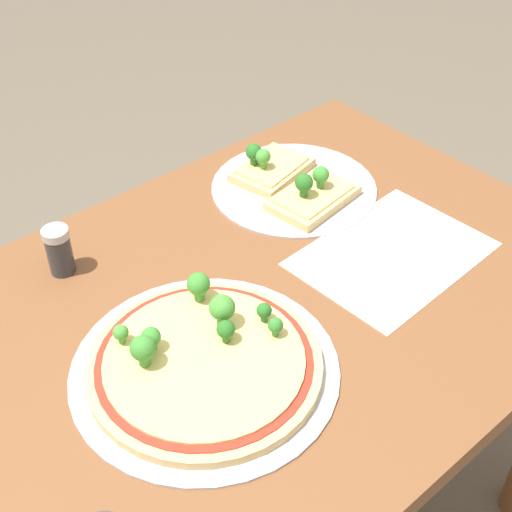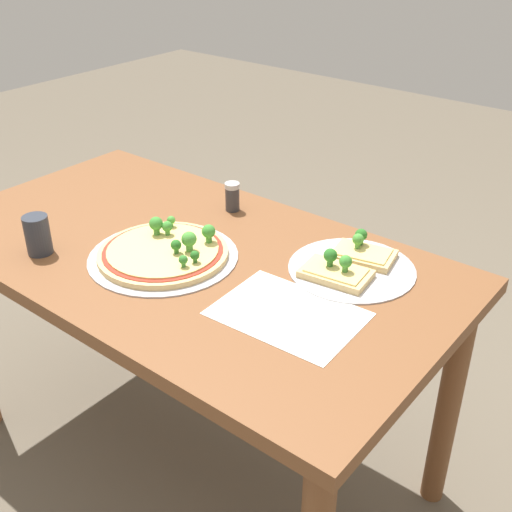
{
  "view_description": "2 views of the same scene",
  "coord_description": "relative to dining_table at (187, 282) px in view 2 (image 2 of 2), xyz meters",
  "views": [
    {
      "loc": [
        0.37,
        0.58,
        1.42
      ],
      "look_at": [
        -0.18,
        -0.06,
        0.72
      ],
      "focal_mm": 50.0,
      "sensor_mm": 36.0,
      "label": 1
    },
    {
      "loc": [
        -0.99,
        0.96,
        1.46
      ],
      "look_at": [
        -0.18,
        -0.06,
        0.72
      ],
      "focal_mm": 45.0,
      "sensor_mm": 36.0,
      "label": 2
    }
  ],
  "objects": [
    {
      "name": "ground_plane",
      "position": [
        0.0,
        0.0,
        -0.61
      ],
      "size": [
        8.0,
        8.0,
        0.0
      ],
      "primitive_type": "plane",
      "color": "brown"
    },
    {
      "name": "dining_table",
      "position": [
        0.0,
        0.0,
        0.0
      ],
      "size": [
        1.33,
        0.73,
        0.7
      ],
      "color": "brown",
      "rests_on": "ground_plane"
    },
    {
      "name": "pizza_tray_whole",
      "position": [
        0.01,
        0.05,
        0.11
      ],
      "size": [
        0.36,
        0.36,
        0.07
      ],
      "color": "#B7B7BC",
      "rests_on": "dining_table"
    },
    {
      "name": "pizza_tray_slice",
      "position": [
        -0.36,
        -0.17,
        0.11
      ],
      "size": [
        0.29,
        0.29,
        0.07
      ],
      "color": "#B7B7BC",
      "rests_on": "dining_table"
    },
    {
      "name": "drinking_cup",
      "position": [
        0.26,
        0.23,
        0.14
      ],
      "size": [
        0.06,
        0.06,
        0.1
      ],
      "primitive_type": "cylinder",
      "color": "#2D333D",
      "rests_on": "dining_table"
    },
    {
      "name": "condiment_shaker",
      "position": [
        0.06,
        -0.25,
        0.13
      ],
      "size": [
        0.04,
        0.04,
        0.08
      ],
      "color": "#333338",
      "rests_on": "dining_table"
    },
    {
      "name": "paper_menu",
      "position": [
        -0.36,
        0.06,
        0.09
      ],
      "size": [
        0.31,
        0.23,
        0.0
      ],
      "primitive_type": "cube",
      "rotation": [
        0.0,
        0.0,
        0.05
      ],
      "color": "white",
      "rests_on": "dining_table"
    }
  ]
}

